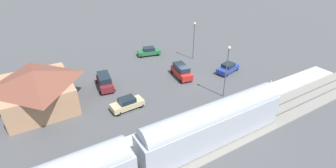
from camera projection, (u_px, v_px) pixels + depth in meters
The scene contains 12 objects.
ground_plane at pixel (187, 79), 42.05m from camera, with size 200.00×200.00×0.00m, color #4C4C4F.
railway_track at pixel (250, 124), 31.53m from camera, with size 4.80×70.00×0.30m.
platform at pixel (228, 108), 34.50m from camera, with size 3.20×46.00×0.30m.
station_building at pixel (37, 88), 33.81m from camera, with size 10.80×9.32×5.50m.
pedestrian_on_platform at pixel (270, 85), 37.85m from camera, with size 0.36×0.36×1.71m.
suv_maroon at pixel (105, 81), 39.08m from camera, with size 5.13×2.93×2.22m.
sedan_green at pixel (149, 51), 50.64m from camera, with size 2.81×4.80×1.74m.
suv_red at pixel (181, 71), 42.23m from camera, with size 5.13×2.94×2.22m.
sedan_tan at pixel (127, 103), 34.13m from camera, with size 2.09×4.60×1.74m.
sedan_blue at pixel (228, 68), 43.87m from camera, with size 2.88×4.81×1.74m.
light_pole_near_platform at pixel (227, 66), 34.93m from camera, with size 0.44×0.44×7.96m.
light_pole_lot_center at pixel (194, 36), 47.25m from camera, with size 0.44×0.44×7.32m.
Camera 1 is at (-30.13, 21.72, 19.98)m, focal length 26.67 mm.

